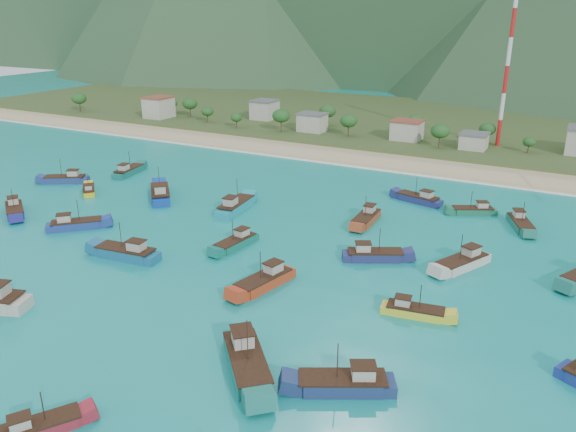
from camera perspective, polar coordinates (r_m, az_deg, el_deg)
The scene contains 27 objects.
ground at distance 97.27m, azimuth -6.13°, elevation -4.67°, with size 600.00×600.00×0.00m, color #0C8A74.
beach at distance 164.77m, azimuth 9.51°, elevation 5.55°, with size 400.00×18.00×1.20m, color beige.
land at distance 222.13m, azimuth 14.79°, elevation 8.90°, with size 400.00×110.00×2.40m, color #385123.
surf_line at distance 156.08m, azimuth 8.35°, elevation 4.80°, with size 400.00×2.50×0.08m, color white.
village at distance 184.11m, azimuth 16.04°, elevation 8.12°, with size 222.20×26.29×7.59m.
vegetation at distance 188.23m, azimuth 9.77°, elevation 8.94°, with size 281.23×25.87×7.99m.
radio_tower at distance 182.60m, azimuth 21.40°, elevation 14.03°, with size 1.20×1.20×47.86m.
boat_0 at distance 82.36m, azimuth 12.68°, elevation -9.48°, with size 9.28×4.00×5.30m.
boat_2 at distance 154.34m, azimuth -15.87°, elevation 4.37°, with size 5.18×11.37×6.48m.
boat_3 at distance 120.79m, azimuth 22.52°, elevation -0.77°, with size 6.61×10.60×6.03m.
boat_4 at distance 66.57m, azimuth 5.75°, elevation -16.66°, with size 11.42×8.18×6.61m.
boat_5 at distance 66.18m, azimuth -23.96°, elevation -19.11°, with size 6.87×8.72×5.15m.
boat_6 at distance 69.45m, azimuth -4.23°, elevation -14.64°, with size 11.81×12.36×7.80m.
boat_7 at distance 98.85m, azimuth 17.32°, elevation -4.59°, with size 7.82×11.53×6.62m.
boat_8 at distance 151.93m, azimuth -21.64°, elevation 3.46°, with size 10.89×8.40×6.39m.
boat_11 at distance 132.19m, azimuth -12.84°, elevation 2.16°, with size 11.69×12.32×7.75m.
boat_13 at distance 98.38m, azimuth 8.72°, elevation -4.02°, with size 10.81×7.65×6.24m.
boat_14 at distance 129.72m, azimuth 13.12°, elevation 1.67°, with size 10.98×5.59×6.23m.
boat_15 at distance 132.40m, azimuth -26.01°, elevation 0.49°, with size 10.65×8.71×6.35m.
boat_16 at distance 101.80m, azimuth -16.05°, elevation -3.68°, with size 12.18×4.83×7.01m.
boat_17 at distance 121.63m, azimuth -5.34°, elevation 0.98°, with size 4.93×12.57×7.24m.
boat_19 at distance 125.50m, azimuth 18.32°, elevation 0.47°, with size 9.51×6.64×5.48m.
boat_21 at distance 115.41m, azimuth 7.96°, elevation -0.29°, with size 3.56×10.73×6.27m.
boat_22 at distance 88.24m, azimuth -2.40°, elevation -6.69°, with size 5.68×11.73×6.66m.
boat_23 at distance 103.03m, azimuth -5.31°, elevation -2.77°, with size 4.07×10.23×5.88m.
boat_24 at distance 118.74m, azimuth -20.77°, elevation -0.86°, with size 9.80×9.73×6.30m.
boat_27 at distance 141.35m, azimuth -19.57°, elevation 2.44°, with size 7.86×7.53×4.97m.
Camera 1 is at (50.75, -72.43, 40.50)m, focal length 35.00 mm.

